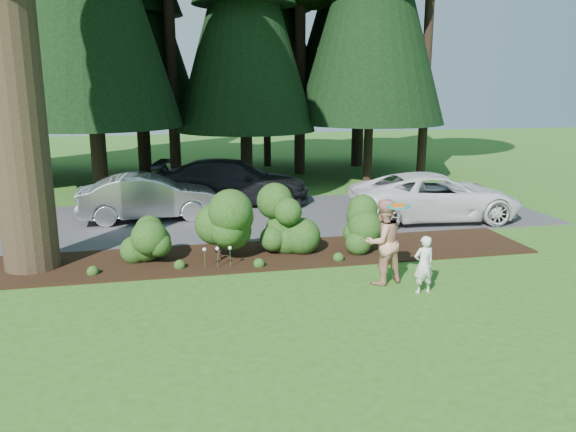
% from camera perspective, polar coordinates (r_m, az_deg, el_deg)
% --- Properties ---
extents(ground, '(80.00, 80.00, 0.00)m').
position_cam_1_polar(ground, '(11.28, -4.48, -9.19)').
color(ground, '#305819').
rests_on(ground, ground).
extents(mulch_bed, '(16.00, 2.50, 0.05)m').
position_cam_1_polar(mulch_bed, '(14.31, -6.25, -4.20)').
color(mulch_bed, black).
rests_on(mulch_bed, ground).
extents(driveway, '(22.00, 6.00, 0.03)m').
position_cam_1_polar(driveway, '(18.40, -7.64, -0.32)').
color(driveway, '#38383A').
rests_on(driveway, ground).
extents(shrub_row, '(6.53, 1.60, 1.61)m').
position_cam_1_polar(shrub_row, '(14.08, -3.16, -1.11)').
color(shrub_row, '#1C3A11').
rests_on(shrub_row, ground).
extents(lily_cluster, '(0.69, 0.09, 0.57)m').
position_cam_1_polar(lily_cluster, '(13.34, -7.19, -3.41)').
color(lily_cluster, '#1C3A11').
rests_on(lily_cluster, ground).
extents(car_silver_wagon, '(4.51, 1.79, 1.46)m').
position_cam_1_polar(car_silver_wagon, '(18.53, -13.91, 1.86)').
color(car_silver_wagon, '#BBBCC1').
rests_on(car_silver_wagon, driveway).
extents(car_white_suv, '(5.62, 2.99, 1.50)m').
position_cam_1_polar(car_white_suv, '(18.61, 14.72, 1.93)').
color(car_white_suv, silver).
rests_on(car_white_suv, driveway).
extents(car_dark_suv, '(5.85, 3.26, 1.60)m').
position_cam_1_polar(car_dark_suv, '(20.56, -5.63, 3.49)').
color(car_dark_suv, black).
rests_on(car_dark_suv, driveway).
extents(child, '(0.48, 0.34, 1.24)m').
position_cam_1_polar(child, '(12.10, 13.63, -4.82)').
color(child, white).
rests_on(child, ground).
extents(adult, '(1.08, 0.95, 1.89)m').
position_cam_1_polar(adult, '(12.41, 9.60, -2.60)').
color(adult, '#CC471B').
rests_on(adult, ground).
extents(frisbee, '(0.48, 0.48, 0.07)m').
position_cam_1_polar(frisbee, '(11.61, 11.13, 1.01)').
color(frisbee, teal).
rests_on(frisbee, ground).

